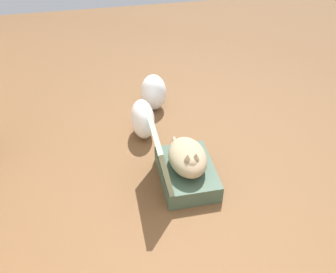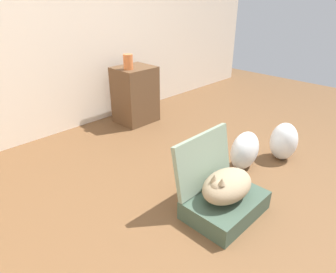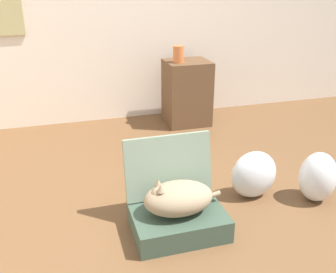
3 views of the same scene
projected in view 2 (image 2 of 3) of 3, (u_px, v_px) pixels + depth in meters
ground_plane at (237, 216)px, 2.11m from camera, size 7.68×7.68×0.00m
wall_back at (56, 6)px, 2.97m from camera, size 6.40×0.15×2.60m
suitcase_base at (225, 205)px, 2.11m from camera, size 0.56×0.40×0.14m
suitcase_lid at (203, 161)px, 2.12m from camera, size 0.56×0.11×0.40m
cat at (227, 186)px, 2.03m from camera, size 0.50×0.28×0.23m
plastic_bag_white at (245, 151)px, 2.62m from camera, size 0.33×0.20×0.35m
plastic_bag_clear at (284, 141)px, 2.76m from camera, size 0.26×0.24×0.36m
side_table at (135, 95)px, 3.53m from camera, size 0.44×0.39×0.66m
vase_tall at (128, 62)px, 3.26m from camera, size 0.11×0.11×0.16m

